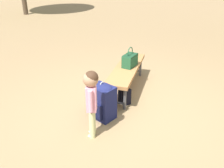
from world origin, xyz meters
The scene contains 6 objects.
ground_plane centered at (0.00, 0.00, 0.00)m, with size 40.00×40.00×0.00m, color #8C704C.
park_bench centered at (-0.77, -0.13, 0.39)m, with size 1.61×0.44×0.45m.
handbag centered at (-0.83, -0.09, 0.58)m, with size 0.35×0.24×0.37m.
child_standing centered at (0.72, -0.21, 0.65)m, with size 0.25×0.20×0.97m.
backpack_large centered at (0.26, -0.24, 0.30)m, with size 0.40×0.44×0.61m.
backpack_small centered at (-0.26, -0.03, 0.16)m, with size 0.23×0.24×0.32m.
Camera 1 is at (3.29, 0.88, 2.16)m, focal length 39.73 mm.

